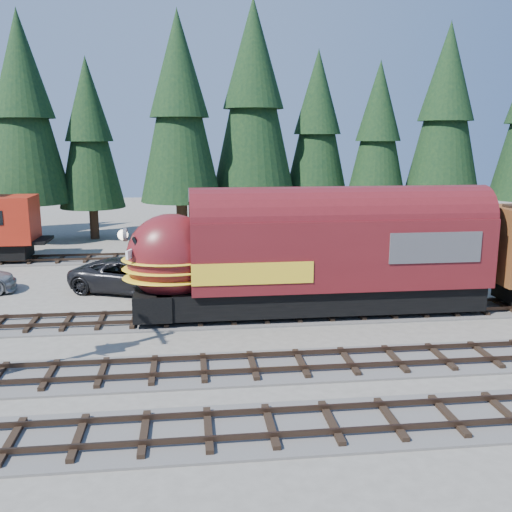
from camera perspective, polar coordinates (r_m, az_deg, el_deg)
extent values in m
plane|color=#6B665B|center=(23.89, 9.31, -8.73)|extent=(120.00, 120.00, 0.00)
cube|color=#4C4947|center=(40.48, -11.74, -0.24)|extent=(32.00, 3.20, 0.08)
cube|color=#38281E|center=(39.73, -11.84, -0.16)|extent=(32.00, 0.08, 0.16)
cube|color=#38281E|center=(41.14, -11.67, 0.25)|extent=(32.00, 0.08, 0.16)
cube|color=gold|center=(33.26, 4.45, 0.29)|extent=(12.00, 6.00, 3.40)
cube|color=yellow|center=(32.86, 4.52, 4.43)|extent=(11.88, 3.30, 1.44)
cube|color=white|center=(31.56, -6.00, 0.56)|extent=(0.06, 2.40, 0.60)
cone|color=black|center=(48.65, -22.24, 13.58)|extent=(6.44, 6.44, 14.66)
cone|color=black|center=(48.82, -16.36, 11.73)|extent=(5.28, 5.28, 12.02)
cone|color=black|center=(46.62, -7.69, 14.56)|extent=(6.49, 6.49, 14.79)
cone|color=black|center=(49.05, -0.27, 15.53)|extent=(7.02, 7.02, 15.99)
cone|color=black|center=(51.02, 6.16, 12.81)|extent=(5.66, 5.66, 12.89)
cone|color=black|center=(50.56, 12.11, 11.93)|extent=(5.28, 5.28, 12.03)
cone|color=black|center=(51.81, 18.46, 13.58)|extent=(6.38, 6.38, 14.53)
cube|color=black|center=(27.21, 6.50, -4.05)|extent=(15.21, 2.72, 1.17)
cube|color=#5D1519|center=(26.91, 8.38, 0.51)|extent=(13.88, 3.20, 3.20)
ellipsoid|color=#5D1519|center=(26.02, -8.44, -0.12)|extent=(4.06, 3.14, 3.95)
cube|color=#38383A|center=(28.12, 16.19, 1.43)|extent=(4.27, 3.26, 1.39)
sphere|color=white|center=(25.98, -13.18, 2.08)|extent=(0.47, 0.47, 0.47)
imported|color=black|center=(31.79, -12.31, -1.93)|extent=(7.27, 5.28, 1.84)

